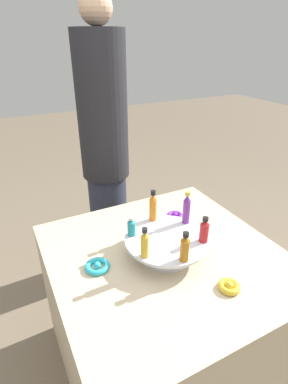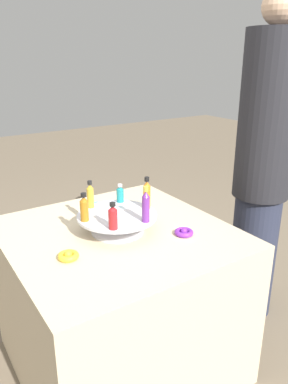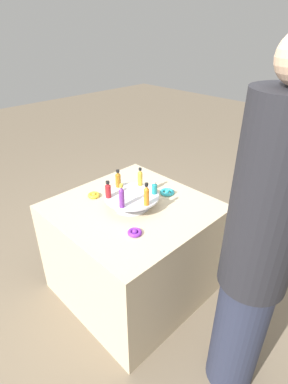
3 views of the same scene
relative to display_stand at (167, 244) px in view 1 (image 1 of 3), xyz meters
The scene contains 13 objects.
ground_plane 0.76m from the display_stand, ahead, with size 12.00×12.00×0.00m, color #756651.
party_table 0.41m from the display_stand, ahead, with size 0.92×0.92×0.71m.
display_stand is the anchor object (origin of this frame).
bottle_amber 0.17m from the display_stand, ahead, with size 0.03×0.03×0.12m.
bottle_red 0.16m from the display_stand, 54.64° to the left, with size 0.04×0.04×0.11m.
bottle_purple 0.17m from the display_stand, 114.64° to the left, with size 0.03×0.03×0.15m.
bottle_orange 0.17m from the display_stand, behind, with size 0.03×0.03×0.14m.
bottle_teal 0.16m from the display_stand, 125.36° to the right, with size 0.03×0.03×0.09m.
bottle_gold 0.17m from the display_stand, 65.36° to the right, with size 0.03×0.03×0.12m.
ribbon_bow_gold 0.29m from the display_stand, 20.55° to the left, with size 0.08×0.08×0.03m.
ribbon_bow_purple 0.29m from the display_stand, 140.55° to the left, with size 0.08×0.08×0.03m.
ribbon_bow_teal 0.29m from the display_stand, 99.45° to the right, with size 0.10×0.10×0.03m.
person_figure 0.85m from the display_stand, behind, with size 0.29×0.29×1.73m.
Camera 1 is at (0.83, -0.53, 1.51)m, focal length 28.00 mm.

